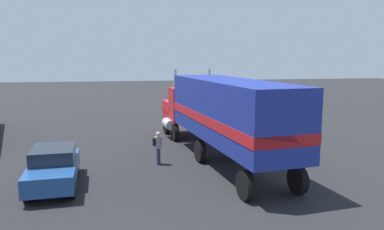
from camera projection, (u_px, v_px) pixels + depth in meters
name	position (u px, v px, depth m)	size (l,w,h in m)	color
ground_plane	(188.00, 136.00, 24.64)	(120.00, 120.00, 0.00)	#232326
lane_stripe_near	(240.00, 135.00, 24.74)	(4.40, 0.16, 0.01)	silver
lane_stripe_mid	(274.00, 132.00, 25.97)	(4.40, 0.16, 0.01)	silver
semi_truck	(220.00, 111.00, 18.50)	(14.36, 4.35, 4.50)	red
person_bystander	(158.00, 147.00, 17.89)	(0.34, 0.46, 1.63)	#2D3347
parked_car	(54.00, 167.00, 14.86)	(4.50, 2.06, 1.57)	#234C8C
motorcycle	(294.00, 147.00, 19.40)	(2.08, 0.58, 1.12)	black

